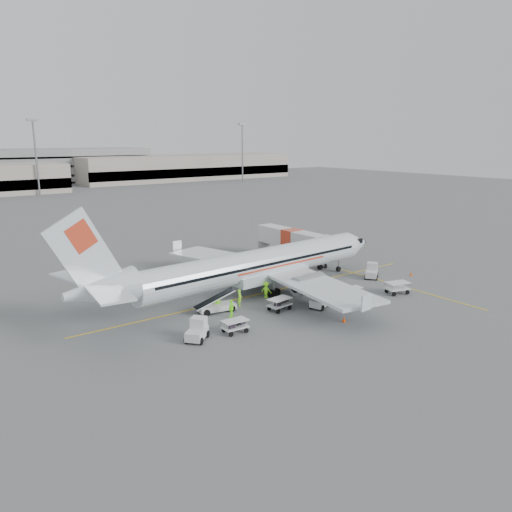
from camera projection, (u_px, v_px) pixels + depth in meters
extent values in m
plane|color=#56595B|center=(267.00, 292.00, 55.58)|extent=(360.00, 360.00, 0.00)
cube|color=yellow|center=(267.00, 292.00, 55.58)|extent=(44.00, 0.20, 0.01)
cube|color=yellow|center=(405.00, 287.00, 57.49)|extent=(0.20, 20.00, 0.01)
cone|color=#F94201|center=(411.00, 273.00, 62.35)|extent=(0.33, 0.33, 0.53)
cone|color=#F94201|center=(249.00, 260.00, 69.10)|extent=(0.42, 0.42, 0.69)
cone|color=#F94201|center=(344.00, 319.00, 46.61)|extent=(0.34, 0.34, 0.55)
imported|color=#84F71C|center=(240.00, 298.00, 50.87)|extent=(0.72, 0.77, 1.77)
imported|color=#84F71C|center=(218.00, 303.00, 49.54)|extent=(0.91, 0.97, 1.59)
imported|color=#84F71C|center=(266.00, 290.00, 53.49)|extent=(1.09, 1.33, 1.79)
imported|color=#84F71C|center=(231.00, 308.00, 47.79)|extent=(1.08, 0.90, 1.73)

